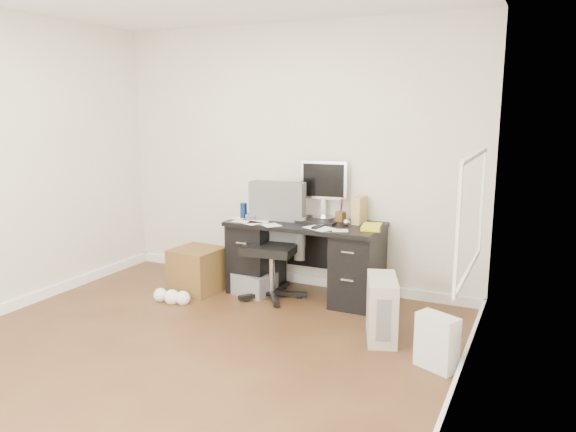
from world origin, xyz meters
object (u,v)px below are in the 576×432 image
Objects in this scene: office_chair at (271,242)px; pc_tower at (382,308)px; desk at (305,257)px; wicker_basket at (197,270)px; keyboard at (316,222)px; lcd_monitor at (324,189)px.

office_chair reaches higher than pc_tower.
desk reaches higher than wicker_basket.
pc_tower is 2.07m from wicker_basket.
lcd_monitor is at bearing 94.60° from keyboard.
lcd_monitor is 1.33× the size of wicker_basket.
keyboard is 0.76× the size of pc_tower.
desk is at bearing 171.99° from keyboard.
wicker_basket is (-1.15, -0.59, -0.82)m from lcd_monitor.
desk is at bearing 18.94° from wicker_basket.
office_chair is (-0.28, -0.20, 0.17)m from desk.
office_chair is at bearing -144.56° from desk.
office_chair is 0.86m from wicker_basket.
desk is 2.51× the size of lcd_monitor.
office_chair reaches higher than wicker_basket.
desk reaches higher than pc_tower.
lcd_monitor is at bearing 114.06° from pc_tower.
desk is at bearing 124.93° from pc_tower.
office_chair is at bearing -138.24° from lcd_monitor.
wicker_basket is (-1.16, -0.34, -0.54)m from keyboard.
lcd_monitor is at bearing 41.88° from office_chair.
lcd_monitor is 0.75m from office_chair.
desk is at bearing 28.44° from office_chair.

